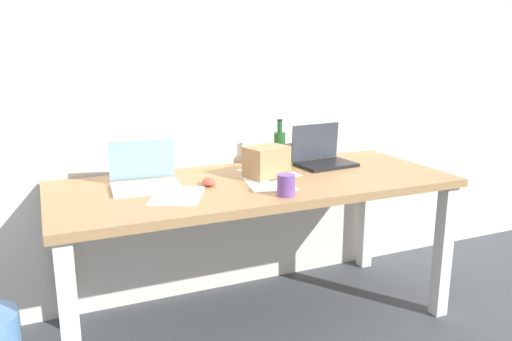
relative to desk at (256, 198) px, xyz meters
The scene contains 12 objects.
ground_plane 0.66m from the desk, ahead, with size 8.00×8.00×0.00m, color #42474C.
back_wall 0.78m from the desk, 90.00° to the left, with size 5.20×0.08×2.60m, color silver.
desk is the anchor object (origin of this frame).
laptop_left 0.55m from the desk, 169.48° to the left, with size 0.33×0.28×0.21m.
laptop_right 0.52m from the desk, 19.30° to the left, with size 0.33×0.25×0.22m.
beer_bottle 0.36m from the desk, 41.94° to the left, with size 0.06×0.06×0.26m.
computer_mouse 0.26m from the desk, behind, with size 0.06×0.10×0.03m, color #D84C38.
cardboard_box 0.19m from the desk, 26.14° to the left, with size 0.20×0.14×0.16m, color tan.
coffee_mug 0.32m from the desk, 86.37° to the right, with size 0.08×0.08×0.10m, color #724799.
paper_sheet_center 0.12m from the desk, 64.60° to the right, with size 0.21×0.30×0.00m, color white.
paper_sheet_front_left 0.44m from the desk, 166.18° to the right, with size 0.21×0.30×0.00m, color white.
paper_sheet_near_back 0.19m from the desk, 43.80° to the left, with size 0.21×0.30×0.00m, color white.
Camera 1 is at (-0.95, -2.18, 1.38)m, focal length 35.27 mm.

